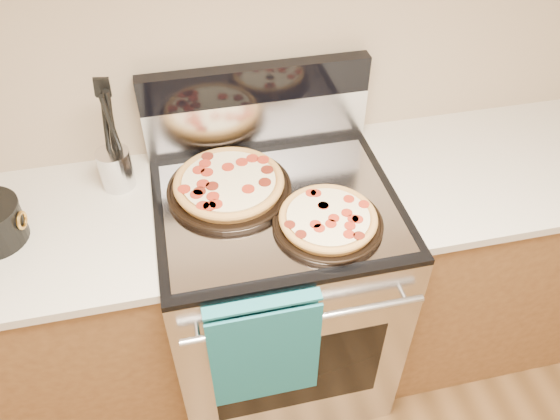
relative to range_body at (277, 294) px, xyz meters
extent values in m
plane|color=tan|center=(0.00, 0.35, 0.90)|extent=(4.00, 0.00, 4.00)
cube|color=#B7B7BC|center=(0.00, 0.00, 0.00)|extent=(0.76, 0.68, 0.90)
cube|color=black|center=(0.00, -0.34, 0.00)|extent=(0.56, 0.01, 0.40)
cube|color=black|center=(0.00, 0.00, 0.46)|extent=(0.76, 0.68, 0.02)
cube|color=silver|center=(0.00, 0.31, 0.56)|extent=(0.76, 0.06, 0.18)
cube|color=black|center=(0.00, 0.31, 0.71)|extent=(0.76, 0.06, 0.12)
cylinder|color=silver|center=(0.00, -0.38, 0.35)|extent=(0.70, 0.03, 0.03)
cube|color=gray|center=(0.00, -0.03, 0.47)|extent=(0.70, 0.55, 0.01)
cube|color=brown|center=(-0.88, 0.03, -0.01)|extent=(1.00, 0.62, 0.88)
cube|color=brown|center=(0.88, 0.03, -0.01)|extent=(1.00, 0.62, 0.88)
cube|color=beige|center=(0.88, 0.03, 0.45)|extent=(1.02, 0.64, 0.03)
cylinder|color=silver|center=(-0.48, 0.20, 0.53)|extent=(0.13, 0.13, 0.13)
camera|label=1|loc=(-0.27, -1.24, 1.62)|focal=35.00mm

